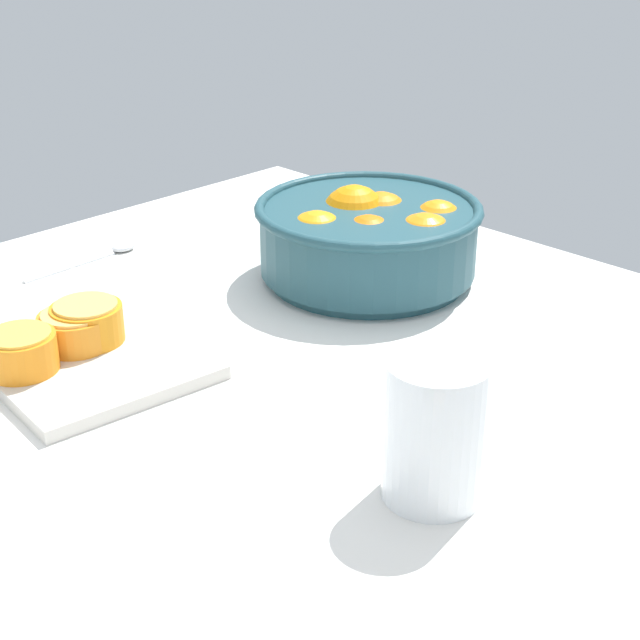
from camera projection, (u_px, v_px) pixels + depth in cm
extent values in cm
cube|color=white|center=(293.00, 419.00, 89.44)|extent=(114.16, 102.11, 3.00)
cylinder|color=#234C56|center=(367.00, 274.00, 115.30)|extent=(23.26, 23.26, 1.20)
cylinder|color=#234C56|center=(368.00, 239.00, 113.40)|extent=(25.29, 25.29, 7.61)
torus|color=#234C56|center=(369.00, 208.00, 111.77)|extent=(26.49, 26.49, 1.20)
sphere|color=orange|center=(424.00, 249.00, 109.58)|extent=(8.20, 8.20, 8.20)
sphere|color=orange|center=(437.00, 227.00, 113.02)|extent=(6.44, 6.44, 6.44)
sphere|color=orange|center=(381.00, 224.00, 115.80)|extent=(7.74, 7.74, 7.74)
sphere|color=orange|center=(354.00, 219.00, 115.03)|extent=(8.08, 8.08, 8.08)
sphere|color=orange|center=(317.00, 245.00, 110.22)|extent=(7.90, 7.90, 7.90)
sphere|color=orange|center=(368.00, 249.00, 109.73)|extent=(7.85, 7.85, 7.85)
cylinder|color=white|center=(435.00, 430.00, 73.89)|extent=(7.99, 7.99, 11.72)
cylinder|color=#F9A337|center=(433.00, 456.00, 74.89)|extent=(7.03, 7.03, 7.06)
cube|color=beige|center=(77.00, 351.00, 97.01)|extent=(28.57, 21.79, 1.37)
cylinder|color=orange|center=(21.00, 353.00, 91.29)|extent=(6.86, 6.86, 3.60)
cylinder|color=#F9C247|center=(18.00, 334.00, 90.45)|extent=(6.04, 6.04, 0.30)
cylinder|color=orange|center=(75.00, 330.00, 96.07)|extent=(7.21, 7.21, 3.26)
cylinder|color=#FCC562|center=(73.00, 314.00, 95.30)|extent=(6.35, 6.35, 0.30)
cylinder|color=orange|center=(87.00, 324.00, 96.85)|extent=(7.18, 7.18, 3.75)
cylinder|color=#F5C45C|center=(85.00, 305.00, 95.98)|extent=(6.32, 6.32, 0.30)
ellipsoid|color=silver|center=(124.00, 247.00, 123.58)|extent=(2.34, 3.27, 1.00)
cylinder|color=silver|center=(70.00, 266.00, 118.34)|extent=(1.12, 12.89, 0.70)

